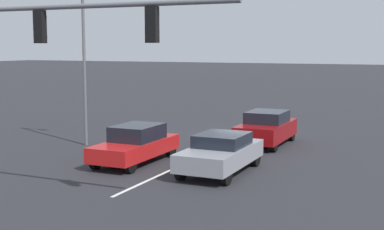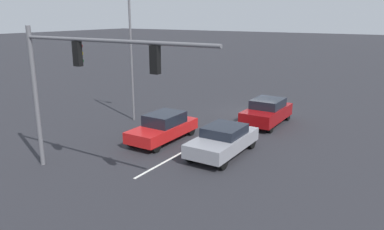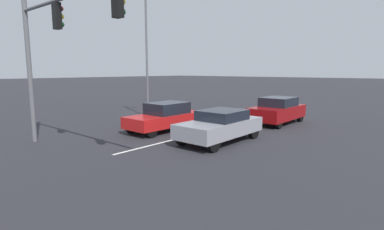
% 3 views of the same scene
% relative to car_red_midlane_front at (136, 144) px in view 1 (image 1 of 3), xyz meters
% --- Properties ---
extents(ground_plane, '(240.00, 240.00, 0.00)m').
position_rel_car_red_midlane_front_xyz_m(ground_plane, '(-1.88, -7.73, -0.75)').
color(ground_plane, '#28282D').
extents(lane_stripe_left_divider, '(0.12, 18.38, 0.01)m').
position_rel_car_red_midlane_front_xyz_m(lane_stripe_left_divider, '(-1.88, -4.54, -0.75)').
color(lane_stripe_left_divider, silver).
rests_on(lane_stripe_left_divider, ground_plane).
extents(car_red_midlane_front, '(1.78, 4.38, 1.49)m').
position_rel_car_red_midlane_front_xyz_m(car_red_midlane_front, '(0.00, 0.00, 0.00)').
color(car_red_midlane_front, red).
rests_on(car_red_midlane_front, ground_plane).
extents(car_gray_leftlane_front, '(1.92, 4.35, 1.43)m').
position_rel_car_red_midlane_front_xyz_m(car_gray_leftlane_front, '(-3.72, 0.19, -0.00)').
color(car_gray_leftlane_front, gray).
rests_on(car_gray_leftlane_front, ground_plane).
extents(car_maroon_leftlane_second, '(1.93, 4.21, 1.58)m').
position_rel_car_red_midlane_front_xyz_m(car_maroon_leftlane_second, '(-3.60, -5.95, 0.05)').
color(car_maroon_leftlane_second, maroon).
rests_on(car_maroon_leftlane_second, ground_plane).
extents(traffic_signal_gantry, '(9.15, 0.37, 6.18)m').
position_rel_car_red_midlane_front_xyz_m(traffic_signal_gantry, '(-0.06, 5.64, 3.73)').
color(traffic_signal_gantry, slate).
rests_on(traffic_signal_gantry, ground_plane).
extents(street_lamp_right_shoulder, '(1.75, 0.24, 8.00)m').
position_rel_car_red_midlane_front_xyz_m(street_lamp_right_shoulder, '(3.89, -2.31, 3.84)').
color(street_lamp_right_shoulder, slate).
rests_on(street_lamp_right_shoulder, ground_plane).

